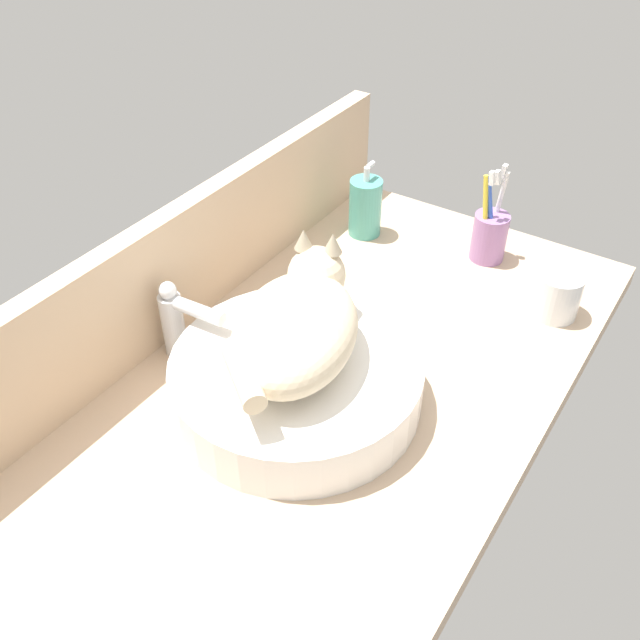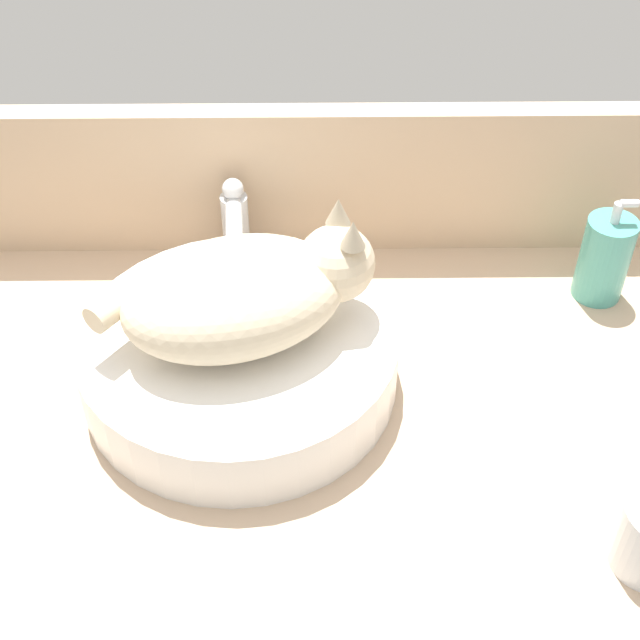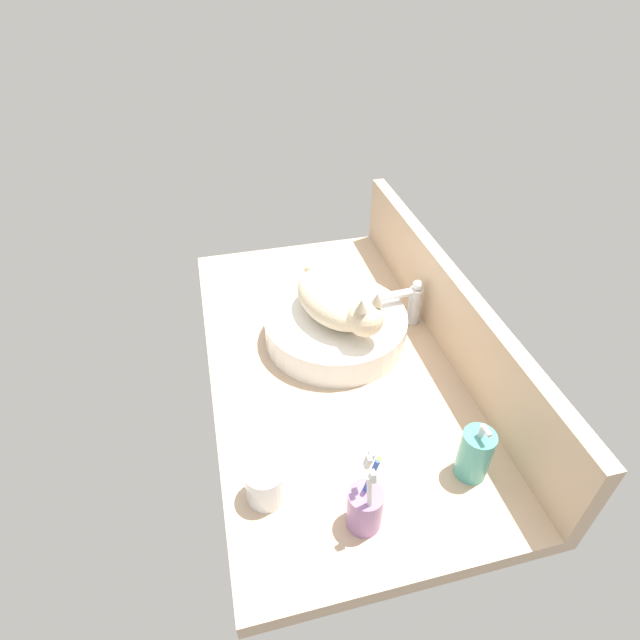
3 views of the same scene
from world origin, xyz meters
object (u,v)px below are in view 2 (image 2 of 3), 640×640
object	(u,v)px
cat	(246,292)
soap_dispenser	(604,258)
faucet	(235,225)
sink_basin	(239,358)

from	to	relation	value
cat	soap_dispenser	bearing A→B (deg)	18.60
faucet	soap_dispenser	size ratio (longest dim) A/B	0.91
sink_basin	soap_dispenser	size ratio (longest dim) A/B	2.47
soap_dispenser	sink_basin	bearing A→B (deg)	-161.29
sink_basin	soap_dispenser	world-z (taller)	soap_dispenser
sink_basin	soap_dispenser	bearing A→B (deg)	18.71
sink_basin	cat	world-z (taller)	cat
sink_basin	faucet	bearing A→B (deg)	94.07
faucet	cat	bearing A→B (deg)	-82.38
soap_dispenser	faucet	bearing A→B (deg)	173.10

